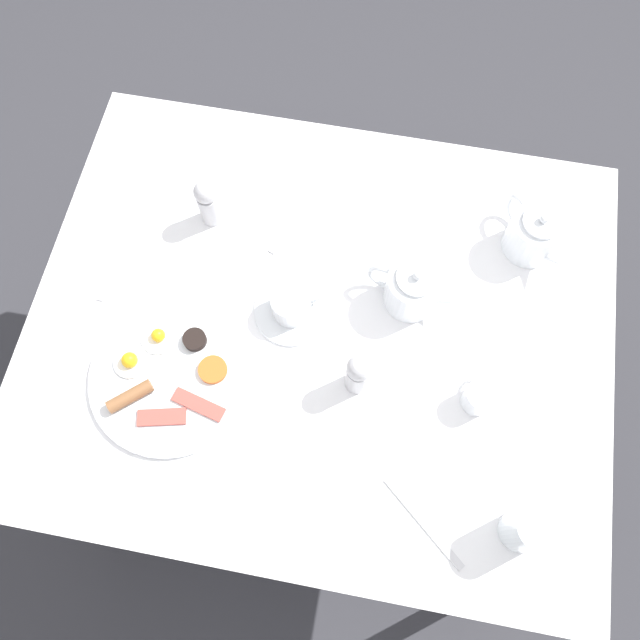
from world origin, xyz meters
TOP-DOWN VIEW (x-y plane):
  - ground_plane at (0.00, 0.00)m, footprint 8.00×8.00m
  - table at (0.00, 0.00)m, footprint 0.94×1.14m
  - breakfast_plate at (-0.16, 0.26)m, footprint 0.31×0.31m
  - teapot_near at (0.09, -0.16)m, footprint 0.11×0.19m
  - teapot_far at (0.25, -0.39)m, footprint 0.16×0.12m
  - teacup_with_saucer_left at (0.02, 0.06)m, footprint 0.15×0.15m
  - water_glass_tall at (-0.32, -0.41)m, footprint 0.07×0.07m
  - creamer_jug at (-0.10, -0.31)m, footprint 0.08×0.06m
  - pepper_grinder at (0.19, 0.26)m, footprint 0.05×0.05m
  - salt_grinder at (-0.11, -0.09)m, footprint 0.05×0.05m
  - fork_by_plate at (0.21, 0.09)m, footprint 0.16×0.08m
  - knife_by_plate at (-0.33, -0.25)m, footprint 0.14×0.16m
  - spoon_for_tea at (0.04, 0.43)m, footprint 0.15×0.03m

SIDE VIEW (x-z plane):
  - ground_plane at x=0.00m, z-range 0.00..0.00m
  - table at x=0.00m, z-range 0.29..1.01m
  - fork_by_plate at x=0.21m, z-range 0.72..0.72m
  - knife_by_plate at x=-0.33m, z-range 0.72..0.72m
  - spoon_for_tea at x=0.04m, z-range 0.72..0.72m
  - breakfast_plate at x=-0.16m, z-range 0.71..0.75m
  - teacup_with_saucer_left at x=0.02m, z-range 0.71..0.78m
  - creamer_jug at x=-0.10m, z-range 0.72..0.78m
  - teapot_near at x=0.09m, z-range 0.71..0.83m
  - teapot_far at x=0.25m, z-range 0.71..0.83m
  - water_glass_tall at x=-0.32m, z-range 0.72..0.84m
  - pepper_grinder at x=0.19m, z-range 0.72..0.84m
  - salt_grinder at x=-0.11m, z-range 0.72..0.84m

